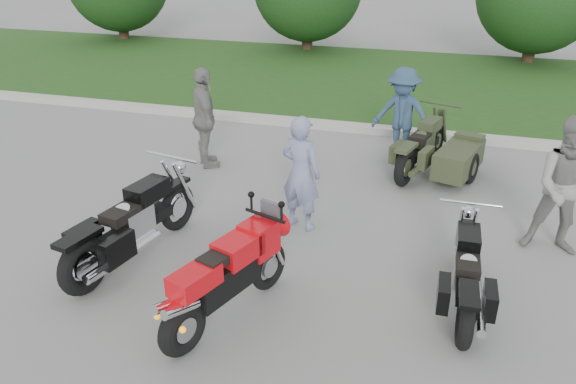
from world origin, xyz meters
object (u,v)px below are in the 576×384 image
(sportbike_red, at_px, (225,276))
(person_back, at_px, (204,118))
(cruiser_sidecar, at_px, (442,155))
(person_denim, at_px, (402,115))
(person_grey, at_px, (569,188))
(cruiser_left, at_px, (129,228))
(person_stripe, at_px, (301,173))
(cruiser_right, at_px, (466,277))

(sportbike_red, xyz_separation_m, person_back, (-1.99, 3.97, 0.33))
(cruiser_sidecar, relative_size, person_back, 1.23)
(person_denim, bearing_deg, person_grey, -33.56)
(cruiser_left, height_order, person_stripe, person_stripe)
(cruiser_left, bearing_deg, cruiser_right, 13.93)
(sportbike_red, distance_m, person_back, 4.46)
(sportbike_red, height_order, cruiser_sidecar, sportbike_red)
(sportbike_red, bearing_deg, person_denim, 95.93)
(person_grey, xyz_separation_m, person_denim, (-2.36, 2.69, -0.07))
(person_back, bearing_deg, cruiser_left, 150.55)
(sportbike_red, bearing_deg, cruiser_left, 174.39)
(sportbike_red, relative_size, cruiser_right, 0.94)
(sportbike_red, xyz_separation_m, person_stripe, (0.21, 2.26, 0.27))
(cruiser_left, relative_size, cruiser_sidecar, 1.11)
(person_stripe, relative_size, person_back, 0.93)
(sportbike_red, bearing_deg, cruiser_right, 40.36)
(person_back, bearing_deg, cruiser_right, -160.46)
(person_grey, relative_size, person_denim, 1.08)
(person_back, bearing_deg, person_denim, -104.65)
(person_grey, bearing_deg, person_back, 168.81)
(cruiser_left, relative_size, person_back, 1.36)
(cruiser_left, distance_m, cruiser_sidecar, 5.35)
(cruiser_left, height_order, cruiser_right, cruiser_left)
(sportbike_red, bearing_deg, person_grey, 54.79)
(cruiser_right, relative_size, person_stripe, 1.24)
(sportbike_red, distance_m, person_stripe, 2.29)
(sportbike_red, relative_size, person_stripe, 1.16)
(cruiser_right, distance_m, person_denim, 4.51)
(cruiser_right, bearing_deg, cruiser_left, -178.64)
(sportbike_red, xyz_separation_m, person_grey, (3.63, 2.57, 0.37))
(cruiser_sidecar, distance_m, person_grey, 2.66)
(person_grey, height_order, person_back, person_grey)
(cruiser_right, height_order, cruiser_sidecar, cruiser_sidecar)
(cruiser_left, bearing_deg, person_grey, 30.45)
(person_grey, bearing_deg, person_stripe, -172.04)
(sportbike_red, bearing_deg, cruiser_sidecar, 85.69)
(cruiser_sidecar, xyz_separation_m, person_denim, (-0.78, 0.61, 0.45))
(cruiser_left, xyz_separation_m, cruiser_right, (4.07, 0.18, -0.07))
(sportbike_red, bearing_deg, person_back, 136.13)
(sportbike_red, distance_m, person_grey, 4.46)
(cruiser_right, height_order, person_grey, person_grey)
(cruiser_left, height_order, cruiser_sidecar, cruiser_left)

